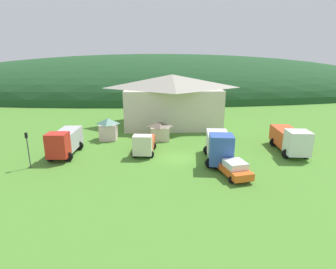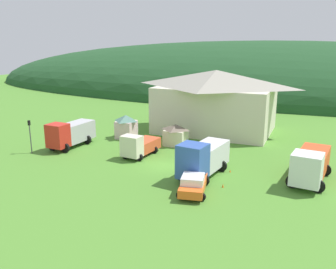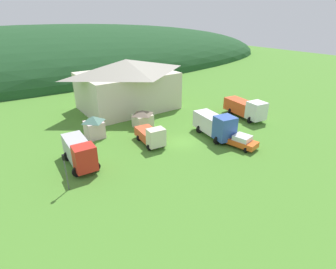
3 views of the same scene
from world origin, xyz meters
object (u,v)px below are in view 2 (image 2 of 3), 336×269
at_px(box_truck_blue, 202,158).
at_px(traffic_cone_near_pickup, 230,172).
at_px(service_pickup_orange, 194,183).
at_px(crane_truck_red, 70,133).
at_px(traffic_light_west, 30,133).
at_px(play_shed_pink, 126,126).
at_px(heavy_rig_white, 310,164).
at_px(depot_building, 216,100).
at_px(play_shed_cream, 176,134).
at_px(traffic_cone_mid_row, 223,187).
at_px(light_truck_cream, 139,145).

height_order(box_truck_blue, traffic_cone_near_pickup, box_truck_blue).
bearing_deg(service_pickup_orange, crane_truck_red, -122.73).
distance_m(crane_truck_red, traffic_light_west, 4.63).
height_order(play_shed_pink, heavy_rig_white, heavy_rig_white).
height_order(depot_building, service_pickup_orange, depot_building).
relative_size(depot_building, play_shed_cream, 6.07).
bearing_deg(play_shed_pink, depot_building, 41.70).
distance_m(play_shed_pink, heavy_rig_white, 23.94).
relative_size(traffic_cone_near_pickup, traffic_cone_mid_row, 0.79).
distance_m(light_truck_cream, heavy_rig_white, 17.74).
distance_m(play_shed_pink, light_truck_cream, 8.19).
xyz_separation_m(service_pickup_orange, traffic_cone_mid_row, (2.04, 2.01, -0.83)).
bearing_deg(light_truck_cream, service_pickup_orange, 57.14).
xyz_separation_m(light_truck_cream, traffic_cone_mid_row, (10.86, -4.99, -1.24)).
bearing_deg(play_shed_pink, box_truck_blue, -34.86).
distance_m(depot_building, light_truck_cream, 15.87).
distance_m(depot_building, heavy_rig_white, 20.58).
xyz_separation_m(depot_building, traffic_cone_mid_row, (6.42, -19.89, -4.43)).
relative_size(box_truck_blue, traffic_light_west, 1.88).
distance_m(box_truck_blue, heavy_rig_white, 9.73).
distance_m(light_truck_cream, box_truck_blue, 8.93).
bearing_deg(traffic_cone_mid_row, depot_building, 107.89).
xyz_separation_m(heavy_rig_white, traffic_light_west, (-29.57, -3.27, 0.68)).
distance_m(light_truck_cream, traffic_light_west, 12.50).
distance_m(traffic_light_west, traffic_cone_near_pickup, 22.68).
bearing_deg(traffic_cone_mid_row, play_shed_cream, 129.33).
distance_m(traffic_light_west, traffic_cone_mid_row, 22.85).
xyz_separation_m(play_shed_cream, traffic_cone_near_pickup, (8.44, -6.69, -1.35)).
bearing_deg(service_pickup_orange, depot_building, 179.64).
bearing_deg(depot_building, crane_truck_red, -132.64).
xyz_separation_m(play_shed_cream, box_truck_blue, (6.26, -8.85, 0.50)).
distance_m(light_truck_cream, traffic_cone_near_pickup, 10.64).
bearing_deg(traffic_cone_near_pickup, light_truck_cream, 174.75).
bearing_deg(traffic_cone_near_pickup, heavy_rig_white, 3.12).
bearing_deg(traffic_cone_mid_row, play_shed_pink, 144.88).
bearing_deg(play_shed_cream, play_shed_pink, 175.38).
xyz_separation_m(light_truck_cream, box_truck_blue, (8.34, -3.13, 0.62)).
bearing_deg(box_truck_blue, traffic_cone_mid_row, 61.52).
relative_size(play_shed_pink, traffic_cone_near_pickup, 6.41).
bearing_deg(depot_building, service_pickup_orange, -78.68).
height_order(crane_truck_red, heavy_rig_white, crane_truck_red).
xyz_separation_m(depot_building, box_truck_blue, (3.90, -18.03, -2.58)).
bearing_deg(play_shed_pink, light_truck_cream, -50.48).
relative_size(play_shed_cream, crane_truck_red, 0.41).
bearing_deg(light_truck_cream, traffic_cone_mid_row, 70.89).
bearing_deg(light_truck_cream, play_shed_cream, 165.55).
xyz_separation_m(crane_truck_red, light_truck_cream, (9.31, 0.02, -0.49)).
bearing_deg(traffic_cone_near_pickup, depot_building, 111.00).
bearing_deg(service_pickup_orange, play_shed_cream, -163.77).
xyz_separation_m(crane_truck_red, traffic_cone_mid_row, (20.16, -4.97, -1.73)).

